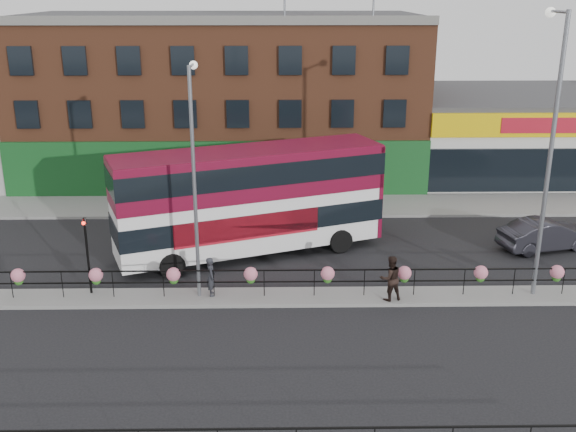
{
  "coord_description": "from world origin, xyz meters",
  "views": [
    {
      "loc": [
        -0.44,
        -24.51,
        11.83
      ],
      "look_at": [
        0.0,
        3.0,
        2.5
      ],
      "focal_mm": 42.0,
      "sensor_mm": 36.0,
      "label": 1
    }
  ],
  "objects_px": {
    "car": "(546,235)",
    "lamp_column_west": "(194,163)",
    "pedestrian_b": "(390,278)",
    "lamp_column_east": "(550,132)",
    "pedestrian_a": "(211,276)",
    "double_decker_bus": "(250,191)"
  },
  "relations": [
    {
      "from": "pedestrian_a",
      "to": "lamp_column_east",
      "type": "xyz_separation_m",
      "value": [
        12.95,
        0.22,
        5.72
      ]
    },
    {
      "from": "double_decker_bus",
      "to": "pedestrian_b",
      "type": "bearing_deg",
      "value": -43.3
    },
    {
      "from": "car",
      "to": "pedestrian_a",
      "type": "height_order",
      "value": "pedestrian_a"
    },
    {
      "from": "double_decker_bus",
      "to": "car",
      "type": "relative_size",
      "value": 2.64
    },
    {
      "from": "double_decker_bus",
      "to": "pedestrian_a",
      "type": "height_order",
      "value": "double_decker_bus"
    },
    {
      "from": "car",
      "to": "lamp_column_west",
      "type": "bearing_deg",
      "value": 92.69
    },
    {
      "from": "lamp_column_west",
      "to": "car",
      "type": "bearing_deg",
      "value": 17.21
    },
    {
      "from": "pedestrian_a",
      "to": "pedestrian_b",
      "type": "height_order",
      "value": "pedestrian_b"
    },
    {
      "from": "lamp_column_east",
      "to": "car",
      "type": "bearing_deg",
      "value": 63.38
    },
    {
      "from": "car",
      "to": "pedestrian_a",
      "type": "xyz_separation_m",
      "value": [
        -15.4,
        -5.12,
        0.21
      ]
    },
    {
      "from": "pedestrian_b",
      "to": "lamp_column_east",
      "type": "relative_size",
      "value": 0.17
    },
    {
      "from": "pedestrian_a",
      "to": "double_decker_bus",
      "type": "bearing_deg",
      "value": -24.62
    },
    {
      "from": "pedestrian_b",
      "to": "lamp_column_east",
      "type": "distance_m",
      "value": 8.16
    },
    {
      "from": "double_decker_bus",
      "to": "lamp_column_east",
      "type": "xyz_separation_m",
      "value": [
        11.52,
        -4.57,
        3.61
      ]
    },
    {
      "from": "double_decker_bus",
      "to": "lamp_column_west",
      "type": "relative_size",
      "value": 1.38
    },
    {
      "from": "car",
      "to": "lamp_column_west",
      "type": "xyz_separation_m",
      "value": [
        -15.9,
        -4.92,
        4.79
      ]
    },
    {
      "from": "car",
      "to": "pedestrian_a",
      "type": "relative_size",
      "value": 2.96
    },
    {
      "from": "lamp_column_east",
      "to": "lamp_column_west",
      "type": "bearing_deg",
      "value": -179.9
    },
    {
      "from": "double_decker_bus",
      "to": "pedestrian_b",
      "type": "xyz_separation_m",
      "value": [
        5.65,
        -5.32,
        -2.0
      ]
    },
    {
      "from": "pedestrian_b",
      "to": "lamp_column_east",
      "type": "xyz_separation_m",
      "value": [
        5.88,
        0.75,
        5.61
      ]
    },
    {
      "from": "pedestrian_a",
      "to": "lamp_column_east",
      "type": "height_order",
      "value": "lamp_column_east"
    },
    {
      "from": "pedestrian_a",
      "to": "lamp_column_west",
      "type": "relative_size",
      "value": 0.18
    }
  ]
}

